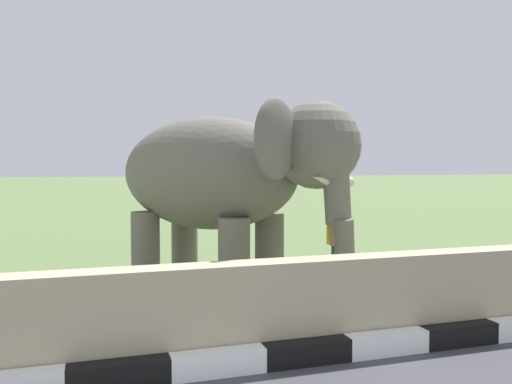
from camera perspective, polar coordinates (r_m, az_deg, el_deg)
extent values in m
cube|color=black|center=(5.05, -14.70, -18.73)|extent=(0.90, 0.20, 0.24)
cube|color=white|center=(5.17, -4.15, -18.13)|extent=(0.90, 0.20, 0.24)
cube|color=black|center=(5.43, 5.55, -17.08)|extent=(0.90, 0.20, 0.24)
cube|color=white|center=(5.83, 14.04, -15.76)|extent=(0.90, 0.20, 0.24)
cube|color=black|center=(6.33, 21.22, -14.36)|extent=(0.90, 0.20, 0.24)
cube|color=tan|center=(5.62, 5.30, -12.34)|extent=(28.00, 0.36, 1.00)
cylinder|color=#676259|center=(7.94, 1.48, -6.87)|extent=(0.44, 0.44, 1.27)
cylinder|color=#676259|center=(7.20, -2.40, -7.86)|extent=(0.44, 0.44, 1.27)
cylinder|color=#676259|center=(8.95, -7.79, -5.79)|extent=(0.44, 0.44, 1.27)
cylinder|color=#676259|center=(8.31, -11.95, -6.49)|extent=(0.44, 0.44, 1.27)
ellipsoid|color=#676259|center=(7.96, -5.43, 2.05)|extent=(3.18, 3.42, 1.70)
sphere|color=#676259|center=(6.93, 6.64, 5.11)|extent=(1.16, 1.16, 1.16)
ellipsoid|color=#D84C8C|center=(6.81, 8.83, 6.40)|extent=(0.72, 0.68, 0.44)
ellipsoid|color=#676259|center=(7.70, 8.35, 5.23)|extent=(0.85, 0.75, 1.00)
ellipsoid|color=#676259|center=(6.33, 2.21, 5.81)|extent=(0.85, 0.75, 1.00)
cylinder|color=#676259|center=(6.80, 8.79, 0.51)|extent=(0.58, 0.56, 0.99)
cylinder|color=#676259|center=(6.83, 9.62, -6.23)|extent=(0.43, 0.41, 0.82)
cone|color=beige|center=(7.08, 9.33, 1.40)|extent=(0.53, 0.46, 0.22)
cone|color=beige|center=(6.57, 7.30, 1.31)|extent=(0.53, 0.46, 0.22)
cylinder|color=navy|center=(8.12, 9.15, -8.30)|extent=(0.15, 0.15, 0.82)
cylinder|color=navy|center=(7.93, 8.74, -8.56)|extent=(0.15, 0.15, 0.82)
cube|color=yellow|center=(7.92, 8.98, -3.46)|extent=(0.45, 0.46, 0.58)
cylinder|color=#9E7251|center=(8.17, 9.51, -3.47)|extent=(0.16, 0.17, 0.53)
cylinder|color=#9E7251|center=(7.68, 8.43, -3.87)|extent=(0.15, 0.15, 0.53)
sphere|color=#9E7251|center=(7.89, 9.01, -0.35)|extent=(0.23, 0.23, 0.23)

